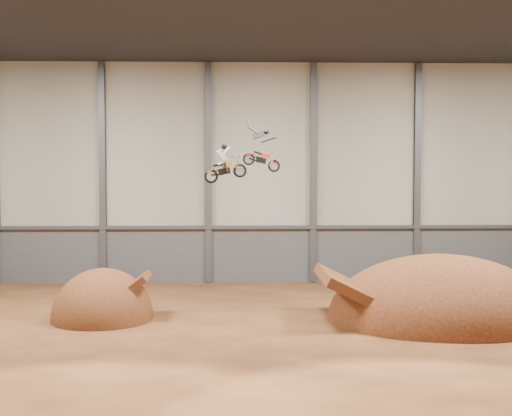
{
  "coord_description": "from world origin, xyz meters",
  "views": [
    {
      "loc": [
        -1.72,
        -30.4,
        7.14
      ],
      "look_at": [
        -0.65,
        4.0,
        5.34
      ],
      "focal_mm": 50.0,
      "sensor_mm": 36.0,
      "label": 1
    }
  ],
  "objects_px": {
    "landing_ramp": "(441,320)",
    "fmx_rider_a": "(227,161)",
    "fmx_rider_b": "(260,146)",
    "takeoff_ramp": "(103,319)"
  },
  "relations": [
    {
      "from": "landing_ramp",
      "to": "fmx_rider_a",
      "type": "bearing_deg",
      "value": 178.26
    },
    {
      "from": "landing_ramp",
      "to": "fmx_rider_b",
      "type": "distance_m",
      "value": 12.08
    },
    {
      "from": "fmx_rider_b",
      "to": "fmx_rider_a",
      "type": "bearing_deg",
      "value": -138.51
    },
    {
      "from": "takeoff_ramp",
      "to": "landing_ramp",
      "type": "height_order",
      "value": "landing_ramp"
    },
    {
      "from": "fmx_rider_a",
      "to": "fmx_rider_b",
      "type": "relative_size",
      "value": 0.83
    },
    {
      "from": "fmx_rider_a",
      "to": "fmx_rider_b",
      "type": "bearing_deg",
      "value": 17.31
    },
    {
      "from": "fmx_rider_a",
      "to": "fmx_rider_b",
      "type": "distance_m",
      "value": 1.99
    },
    {
      "from": "takeoff_ramp",
      "to": "landing_ramp",
      "type": "xyz_separation_m",
      "value": [
        16.28,
        -0.76,
        0.0
      ]
    },
    {
      "from": "landing_ramp",
      "to": "fmx_rider_a",
      "type": "height_order",
      "value": "fmx_rider_a"
    },
    {
      "from": "fmx_rider_a",
      "to": "takeoff_ramp",
      "type": "bearing_deg",
      "value": 162.18
    }
  ]
}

